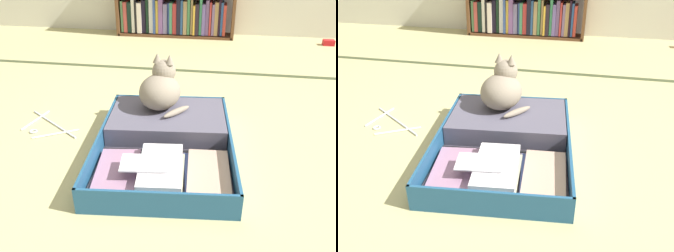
# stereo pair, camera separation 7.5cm
# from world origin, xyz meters

# --- Properties ---
(ground_plane) EXTENTS (10.00, 10.00, 0.00)m
(ground_plane) POSITION_xyz_m (0.00, 0.00, 0.00)
(ground_plane) COLOR tan
(tatami_border) EXTENTS (4.80, 0.05, 0.00)m
(tatami_border) POSITION_xyz_m (0.00, 1.23, 0.00)
(tatami_border) COLOR #3D462A
(tatami_border) RESTS_ON ground_plane
(open_suitcase) EXTENTS (0.69, 0.91, 0.11)m
(open_suitcase) POSITION_xyz_m (-0.09, 0.13, 0.05)
(open_suitcase) COLOR #21527B
(open_suitcase) RESTS_ON ground_plane
(black_cat) EXTENTS (0.29, 0.29, 0.28)m
(black_cat) POSITION_xyz_m (-0.15, 0.34, 0.22)
(black_cat) COLOR gray
(black_cat) RESTS_ON open_suitcase
(clothes_hanger) EXTENTS (0.36, 0.31, 0.01)m
(clothes_hanger) POSITION_xyz_m (-0.76, 0.23, 0.01)
(clothes_hanger) COLOR silver
(clothes_hanger) RESTS_ON ground_plane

